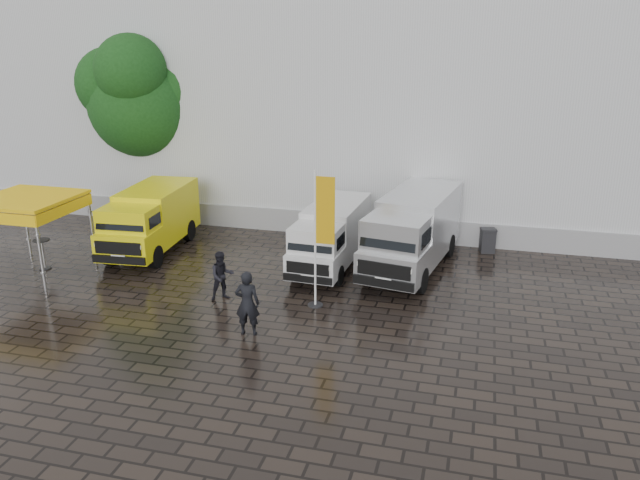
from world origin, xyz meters
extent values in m
plane|color=black|center=(0.00, 0.00, 0.00)|extent=(120.00, 120.00, 0.00)
cube|color=silver|center=(2.00, 16.00, 6.00)|extent=(44.00, 16.00, 12.00)
cube|color=gray|center=(2.00, 7.95, 0.50)|extent=(44.00, 0.15, 1.00)
cylinder|color=silver|center=(-12.76, 2.30, 1.37)|extent=(0.10, 0.10, 2.73)
cylinder|color=silver|center=(-9.80, 2.30, 1.37)|extent=(0.10, 0.10, 2.73)
cylinder|color=silver|center=(-9.80, -0.66, 1.37)|extent=(0.10, 0.10, 2.73)
cube|color=yellow|center=(-11.28, 0.82, 2.83)|extent=(3.15, 3.15, 0.12)
cylinder|color=black|center=(-0.50, 0.57, 0.02)|extent=(0.50, 0.50, 0.04)
cylinder|color=white|center=(-0.50, 0.57, 2.25)|extent=(0.07, 0.07, 4.50)
cube|color=#CE940A|center=(-0.17, 0.57, 3.24)|extent=(0.60, 0.03, 2.16)
cylinder|color=black|center=(-11.00, 8.74, 2.23)|extent=(0.62, 0.62, 4.45)
sphere|color=#143D13|center=(-11.00, 8.74, 5.34)|extent=(4.90, 4.90, 4.90)
sphere|color=#143D13|center=(-11.60, 9.64, 7.35)|extent=(2.89, 2.89, 2.89)
cylinder|color=black|center=(-11.24, 1.19, 0.58)|extent=(0.60, 0.60, 1.15)
cube|color=black|center=(4.86, 7.42, 0.49)|extent=(0.70, 0.70, 0.98)
imported|color=black|center=(-1.89, -1.88, 0.99)|extent=(0.79, 0.58, 1.98)
imported|color=black|center=(-3.63, 0.29, 0.83)|extent=(1.02, 0.99, 1.66)
camera|label=1|loc=(4.39, -17.40, 8.49)|focal=35.00mm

